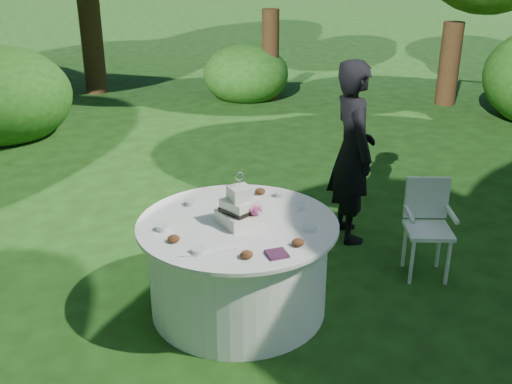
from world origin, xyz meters
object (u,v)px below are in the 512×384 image
at_px(napkins, 277,254).
at_px(chair, 427,220).
at_px(guest, 353,152).
at_px(table, 238,265).
at_px(cake, 240,209).

bearing_deg(napkins, chair, 20.07).
height_order(napkins, guest, guest).
relative_size(table, chair, 1.79).
xyz_separation_m(guest, cake, (-1.43, -0.90, -0.01)).
height_order(guest, table, guest).
relative_size(napkins, guest, 0.08).
distance_m(napkins, table, 0.72).
distance_m(guest, table, 1.76).
distance_m(guest, cake, 1.69).
relative_size(napkins, cake, 0.33).
bearing_deg(napkins, guest, 47.51).
xyz_separation_m(guest, chair, (0.31, -0.87, -0.38)).
bearing_deg(napkins, table, 99.18).
distance_m(cake, chair, 1.77).
xyz_separation_m(napkins, guest, (1.35, 1.47, 0.11)).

